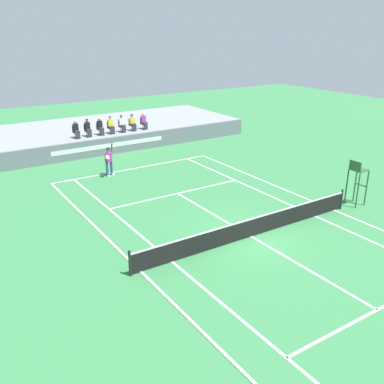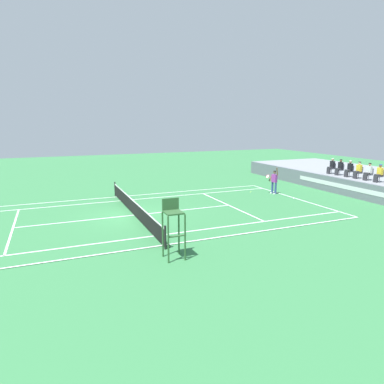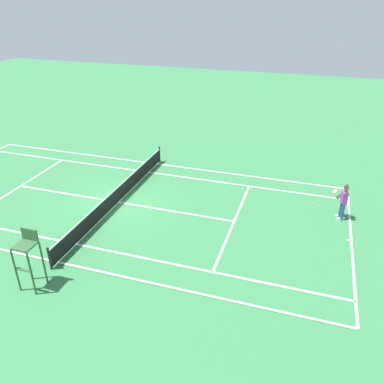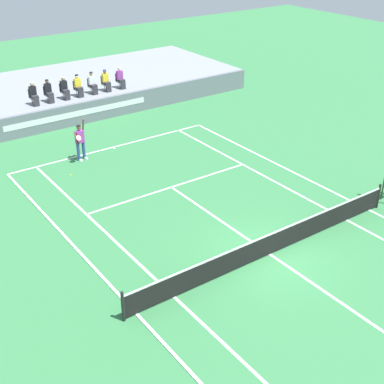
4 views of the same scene
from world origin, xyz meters
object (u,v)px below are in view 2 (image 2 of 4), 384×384
spectator_seated_3 (358,170)px  spectator_seated_1 (340,168)px  spectator_seated_4 (368,172)px  tennis_ball (251,192)px  spectator_seated_2 (349,169)px  spectator_seated_5 (379,174)px  tennis_player (274,181)px  spectator_seated_0 (331,166)px  umpire_chair (173,221)px

spectator_seated_3 → spectator_seated_1: bearing=180.0°
spectator_seated_4 → tennis_ball: (-4.72, -6.99, -1.83)m
spectator_seated_2 → spectator_seated_4: (1.75, 0.00, 0.00)m
spectator_seated_1 → spectator_seated_5: 3.58m
spectator_seated_3 → tennis_player: (-2.63, -5.70, -0.87)m
spectator_seated_5 → tennis_player: spectator_seated_5 is taller
spectator_seated_0 → spectator_seated_4: 3.57m
spectator_seated_2 → spectator_seated_4: size_ratio=1.00×
spectator_seated_0 → spectator_seated_1: size_ratio=1.00×
spectator_seated_0 → tennis_player: size_ratio=0.61×
tennis_player → spectator_seated_5: bearing=52.2°
spectator_seated_4 → umpire_chair: size_ratio=0.52×
spectator_seated_0 → spectator_seated_2: 1.82m
spectator_seated_2 → spectator_seated_5: size_ratio=1.00×
spectator_seated_5 → tennis_player: bearing=-127.8°
spectator_seated_1 → spectator_seated_5: (3.58, 0.00, 0.00)m
spectator_seated_3 → umpire_chair: size_ratio=0.52×
tennis_player → umpire_chair: bearing=-52.0°
spectator_seated_2 → tennis_ball: size_ratio=18.60×
umpire_chair → tennis_player: bearing=128.0°
spectator_seated_2 → umpire_chair: spectator_seated_2 is taller
spectator_seated_0 → spectator_seated_3: bearing=0.0°
spectator_seated_0 → spectator_seated_1: 0.87m
spectator_seated_4 → spectator_seated_2: bearing=180.0°
spectator_seated_1 → spectator_seated_4: bearing=0.0°
spectator_seated_0 → spectator_seated_3: same height
spectator_seated_1 → spectator_seated_2: same height
spectator_seated_3 → tennis_ball: spectator_seated_3 is taller
spectator_seated_1 → spectator_seated_4: 2.70m
spectator_seated_0 → tennis_ball: (-1.15, -6.99, -1.83)m
spectator_seated_1 → spectator_seated_2: bearing=0.0°
tennis_ball → umpire_chair: size_ratio=0.03×
spectator_seated_0 → tennis_ball: size_ratio=18.60×
spectator_seated_1 → tennis_player: bearing=-98.3°
spectator_seated_2 → umpire_chair: 18.54m
spectator_seated_3 → spectator_seated_5: bearing=0.0°
umpire_chair → tennis_ball: bearing=135.0°
spectator_seated_2 → tennis_ball: 7.82m
spectator_seated_1 → spectator_seated_3: (1.79, 0.00, 0.00)m
tennis_player → tennis_ball: tennis_player is taller
tennis_ball → spectator_seated_1: bearing=73.8°
spectator_seated_1 → spectator_seated_4: size_ratio=1.00×
spectator_seated_0 → spectator_seated_2: (1.82, 0.00, 0.00)m
spectator_seated_5 → tennis_player: size_ratio=0.61×
tennis_ball → spectator_seated_2: bearing=66.9°
spectator_seated_3 → spectator_seated_5: same height
spectator_seated_3 → spectator_seated_5: size_ratio=1.00×
spectator_seated_0 → spectator_seated_4: size_ratio=1.00×
umpire_chair → spectator_seated_1: bearing=115.3°
spectator_seated_5 → umpire_chair: 17.69m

